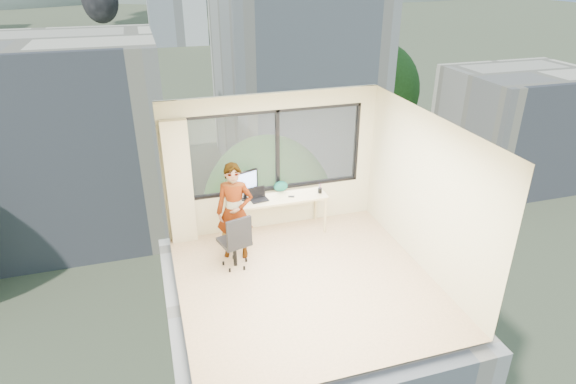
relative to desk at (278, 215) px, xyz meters
name	(u,v)px	position (x,y,z in m)	size (l,w,h in m)	color
floor	(306,282)	(0.00, -1.66, -0.38)	(4.00, 4.00, 0.01)	#D6AF8B
ceiling	(309,127)	(0.00, -1.66, 2.23)	(4.00, 4.00, 0.01)	white
wall_front	(365,290)	(0.00, -3.66, 0.93)	(4.00, 0.01, 2.60)	beige
wall_left	(171,231)	(-2.00, -1.66, 0.93)	(0.01, 4.00, 2.60)	beige
wall_right	(426,194)	(2.00, -1.66, 0.93)	(0.01, 4.00, 2.60)	beige
window_wall	(275,151)	(0.05, 0.34, 1.15)	(3.30, 0.16, 1.55)	black
curtain	(179,183)	(-1.72, 0.22, 0.77)	(0.45, 0.14, 2.30)	beige
desk	(278,215)	(0.00, 0.00, 0.00)	(1.80, 0.60, 0.75)	#C9BB87
chair	(234,240)	(-0.99, -0.86, 0.13)	(0.52, 0.52, 1.01)	black
person	(235,212)	(-0.90, -0.54, 0.48)	(0.63, 0.41, 1.71)	#2D2D33
monitor	(245,185)	(-0.59, 0.09, 0.65)	(0.55, 0.12, 0.55)	black
game_console	(244,194)	(-0.57, 0.22, 0.41)	(0.28, 0.23, 0.07)	white
laptop	(259,195)	(-0.36, -0.04, 0.48)	(0.31, 0.33, 0.20)	black
cellphone	(291,196)	(0.24, -0.08, 0.38)	(0.11, 0.05, 0.01)	black
pen_cup	(320,190)	(0.80, -0.07, 0.42)	(0.08, 0.08, 0.10)	black
handbag	(281,186)	(0.12, 0.20, 0.48)	(0.27, 0.14, 0.21)	#0B4645
exterior_ground	(146,44)	(0.00, 118.34, -14.38)	(400.00, 400.00, 0.04)	#515B3D
near_bldg_a	(48,141)	(-9.00, 28.34, -7.38)	(16.00, 12.00, 14.00)	#F0E3C9
near_bldg_b	(296,83)	(12.00, 36.34, -6.38)	(14.00, 13.00, 16.00)	beige
near_bldg_c	(519,127)	(30.00, 26.34, -9.38)	(12.00, 10.00, 10.00)	#F0E3C9
tree_b	(269,226)	(4.00, 16.34, -9.88)	(7.60, 7.60, 9.00)	#264D19
tree_c	(378,100)	(22.00, 38.34, -9.38)	(8.40, 8.40, 10.00)	#264D19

